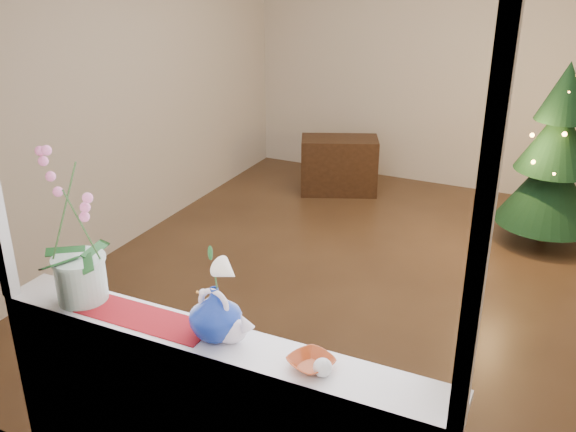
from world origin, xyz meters
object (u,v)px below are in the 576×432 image
at_px(paperweight, 323,368).
at_px(xmas_tree, 555,156).
at_px(swan, 225,318).
at_px(side_table, 339,165).
at_px(amber_dish, 311,364).
at_px(orchid_pot, 74,229).
at_px(blue_vase, 215,309).

xyz_separation_m(paperweight, xmas_tree, (0.59, 3.82, -0.15)).
bearing_deg(swan, xmas_tree, 86.54).
bearing_deg(side_table, amber_dish, -93.57).
height_order(swan, paperweight, swan).
distance_m(amber_dish, xmas_tree, 3.85).
bearing_deg(orchid_pot, blue_vase, 0.54).
xyz_separation_m(amber_dish, side_table, (-1.47, 4.15, -0.64)).
relative_size(blue_vase, paperweight, 3.54).
bearing_deg(orchid_pot, side_table, 93.72).
bearing_deg(orchid_pot, paperweight, -2.27).
bearing_deg(amber_dish, xmas_tree, 80.23).
bearing_deg(blue_vase, orchid_pot, -179.46).
bearing_deg(orchid_pot, xmas_tree, 63.79).
height_order(orchid_pot, blue_vase, orchid_pot).
relative_size(xmas_tree, side_table, 2.01).
height_order(xmas_tree, side_table, xmas_tree).
bearing_deg(amber_dish, blue_vase, 176.59).
bearing_deg(orchid_pot, amber_dish, -0.98).
distance_m(swan, side_table, 4.32).
bearing_deg(xmas_tree, orchid_pot, -116.21).
xyz_separation_m(paperweight, amber_dish, (-0.06, 0.03, -0.02)).
bearing_deg(paperweight, orchid_pot, 177.73).
xyz_separation_m(blue_vase, paperweight, (0.53, -0.06, -0.10)).
relative_size(swan, side_table, 0.33).
bearing_deg(amber_dish, orchid_pot, 179.02).
height_order(orchid_pot, swan, orchid_pot).
height_order(amber_dish, side_table, amber_dish).
relative_size(orchid_pot, paperweight, 9.62).
xyz_separation_m(blue_vase, side_table, (-1.01, 4.12, -0.76)).
relative_size(paperweight, side_table, 0.10).
bearing_deg(blue_vase, side_table, 103.75).
distance_m(blue_vase, side_table, 4.31).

